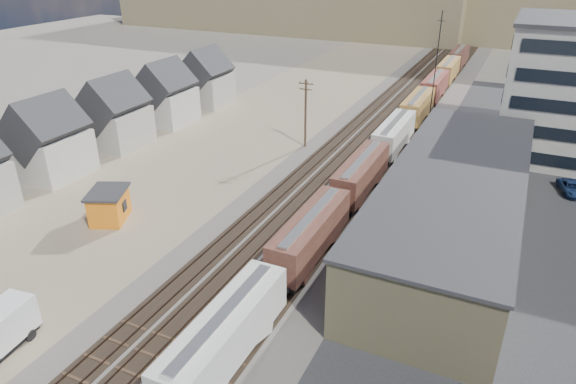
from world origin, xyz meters
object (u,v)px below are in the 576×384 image
at_px(utility_pole_north, 306,112).
at_px(parked_car_blue, 572,188).
at_px(freight_train, 407,119).
at_px(maintenance_shed, 109,205).

bearing_deg(utility_pole_north, parked_car_blue, -1.50).
bearing_deg(freight_train, parked_car_blue, -27.08).
relative_size(freight_train, utility_pole_north, 11.97).
distance_m(maintenance_shed, parked_car_blue, 53.55).
relative_size(maintenance_shed, parked_car_blue, 1.18).
distance_m(utility_pole_north, parked_car_blue, 35.43).
bearing_deg(parked_car_blue, utility_pole_north, 162.54).
bearing_deg(maintenance_shed, utility_pole_north, 70.77).
relative_size(freight_train, parked_car_blue, 24.09).
bearing_deg(freight_train, maintenance_shed, -119.34).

